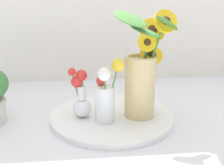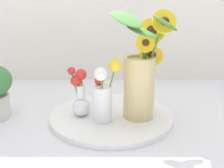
{
  "view_description": "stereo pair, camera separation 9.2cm",
  "coord_description": "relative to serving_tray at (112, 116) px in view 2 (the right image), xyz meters",
  "views": [
    {
      "loc": [
        -0.08,
        -0.84,
        0.41
      ],
      "look_at": [
        0.01,
        0.04,
        0.13
      ],
      "focal_mm": 42.0,
      "sensor_mm": 36.0,
      "label": 1
    },
    {
      "loc": [
        0.01,
        -0.85,
        0.41
      ],
      "look_at": [
        0.01,
        0.04,
        0.13
      ],
      "focal_mm": 42.0,
      "sensor_mm": 36.0,
      "label": 2
    }
  ],
  "objects": [
    {
      "name": "vase_small_center",
      "position": [
        -0.03,
        -0.06,
        0.1
      ],
      "size": [
        0.1,
        0.09,
        0.22
      ],
      "color": "white",
      "rests_on": "serving_tray"
    },
    {
      "name": "ground_plane",
      "position": [
        -0.01,
        -0.04,
        -0.01
      ],
      "size": [
        6.0,
        6.0,
        0.0
      ],
      "primitive_type": "plane",
      "color": "silver"
    },
    {
      "name": "mason_jar_sunflowers",
      "position": [
        0.1,
        -0.03,
        0.16
      ],
      "size": [
        0.24,
        0.18,
        0.38
      ],
      "color": "#D1B77A",
      "rests_on": "serving_tray"
    },
    {
      "name": "serving_tray",
      "position": [
        0.0,
        0.0,
        0.0
      ],
      "size": [
        0.45,
        0.45,
        0.02
      ],
      "color": "white",
      "rests_on": "ground_plane"
    },
    {
      "name": "vase_bulb_right",
      "position": [
        -0.11,
        -0.01,
        0.08
      ],
      "size": [
        0.08,
        0.07,
        0.18
      ],
      "color": "white",
      "rests_on": "serving_tray"
    }
  ]
}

